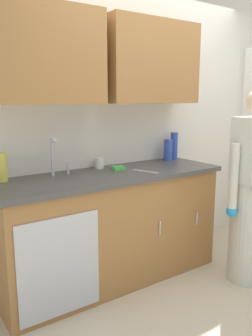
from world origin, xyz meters
TOP-DOWN VIEW (x-y plane):
  - ground_plane at (0.00, 0.00)m, footprint 9.00×9.00m
  - kitchen_wall_with_uppers at (-0.14, 0.99)m, footprint 4.80×0.44m
  - counter_cabinet at (-0.55, 0.70)m, footprint 1.90×0.62m
  - countertop at (-0.55, 0.70)m, footprint 1.96×0.66m
  - sink at (-0.95, 0.71)m, footprint 0.50×0.36m
  - person_at_sink at (0.42, 0.02)m, footprint 0.55×0.34m
  - bottle_water_tall at (-1.36, 0.90)m, footprint 0.08×0.08m
  - bottle_soap at (0.34, 0.91)m, footprint 0.07×0.07m
  - bottle_water_short at (0.22, 0.87)m, footprint 0.08×0.08m
  - cup_by_sink at (-0.53, 0.92)m, footprint 0.08×0.08m
  - knife_on_counter at (-0.28, 0.57)m, footprint 0.11×0.23m
  - sponge at (-0.42, 0.77)m, footprint 0.11×0.07m

SIDE VIEW (x-z plane):
  - ground_plane at x=0.00m, z-range 0.00..0.00m
  - counter_cabinet at x=-0.55m, z-range 0.00..0.90m
  - person_at_sink at x=0.42m, z-range -0.12..1.50m
  - countertop at x=-0.55m, z-range 0.90..0.94m
  - sink at x=-0.95m, z-range 0.75..1.10m
  - knife_on_counter at x=-0.28m, z-range 0.94..0.95m
  - sponge at x=-0.42m, z-range 0.94..0.97m
  - cup_by_sink at x=-0.53m, z-range 0.94..1.04m
  - bottle_water_short at x=0.22m, z-range 0.94..1.15m
  - bottle_water_tall at x=-1.36m, z-range 0.94..1.15m
  - bottle_soap at x=0.34m, z-range 0.94..1.21m
  - kitchen_wall_with_uppers at x=-0.14m, z-range 0.13..2.83m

